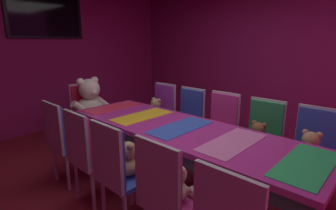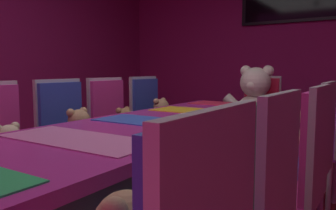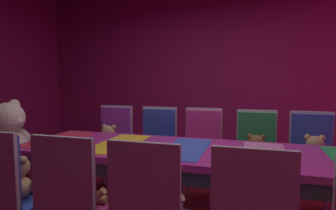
{
  "view_description": "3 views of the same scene",
  "coord_description": "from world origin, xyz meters",
  "px_view_note": "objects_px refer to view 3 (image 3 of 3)",
  "views": [
    {
      "loc": [
        -1.96,
        -1.65,
        1.62
      ],
      "look_at": [
        -0.05,
        0.14,
        0.97
      ],
      "focal_mm": 27.32,
      "sensor_mm": 36.0,
      "label": 1
    },
    {
      "loc": [
        1.18,
        -1.67,
        1.06
      ],
      "look_at": [
        0.08,
        0.02,
        0.85
      ],
      "focal_mm": 36.54,
      "sensor_mm": 36.0,
      "label": 2
    },
    {
      "loc": [
        -2.31,
        -0.54,
        1.32
      ],
      "look_at": [
        0.21,
        0.22,
        1.08
      ],
      "focal_mm": 31.33,
      "sensor_mm": 36.0,
      "label": 3
    }
  ],
  "objects_px": {
    "teddy_left_3": "(85,191)",
    "chair_left_2": "(149,207)",
    "chair_left_4": "(2,187)",
    "chair_right_4": "(114,138)",
    "king_teddy_bear": "(10,137)",
    "teddy_left_4": "(19,180)",
    "teddy_left_1": "(253,210)",
    "chair_right_0": "(312,151)",
    "chair_right_3": "(158,141)",
    "teddy_right_4": "(108,141)",
    "teddy_right_1": "(256,152)",
    "teddy_left_2": "(157,197)",
    "teddy_right_0": "(314,155)",
    "chair_left_3": "(72,197)",
    "banquet_table": "(186,158)",
    "chair_right_1": "(256,148)",
    "chair_right_2": "(202,144)"
  },
  "relations": [
    {
      "from": "chair_right_4",
      "to": "king_teddy_bear",
      "type": "xyz_separation_m",
      "value": [
        -0.82,
        0.73,
        0.13
      ]
    },
    {
      "from": "chair_left_3",
      "to": "king_teddy_bear",
      "type": "relative_size",
      "value": 1.46
    },
    {
      "from": "teddy_left_4",
      "to": "king_teddy_bear",
      "type": "relative_size",
      "value": 0.5
    },
    {
      "from": "chair_left_3",
      "to": "teddy_right_0",
      "type": "height_order",
      "value": "chair_left_3"
    },
    {
      "from": "chair_left_2",
      "to": "chair_left_4",
      "type": "bearing_deg",
      "value": 89.42
    },
    {
      "from": "teddy_left_2",
      "to": "teddy_right_0",
      "type": "xyz_separation_m",
      "value": [
        1.35,
        -1.1,
        0.0
      ]
    },
    {
      "from": "teddy_left_3",
      "to": "chair_left_4",
      "type": "bearing_deg",
      "value": 104.05
    },
    {
      "from": "chair_right_3",
      "to": "teddy_right_4",
      "type": "bearing_deg",
      "value": -76.86
    },
    {
      "from": "chair_left_3",
      "to": "teddy_right_1",
      "type": "height_order",
      "value": "chair_left_3"
    },
    {
      "from": "teddy_right_0",
      "to": "chair_right_2",
      "type": "distance_m",
      "value": 1.11
    },
    {
      "from": "teddy_right_0",
      "to": "teddy_right_4",
      "type": "distance_m",
      "value": 2.16
    },
    {
      "from": "teddy_right_0",
      "to": "teddy_left_3",
      "type": "bearing_deg",
      "value": -49.84
    },
    {
      "from": "chair_right_1",
      "to": "teddy_right_4",
      "type": "height_order",
      "value": "chair_right_1"
    },
    {
      "from": "teddy_right_1",
      "to": "teddy_left_2",
      "type": "bearing_deg",
      "value": -23.08
    },
    {
      "from": "chair_left_2",
      "to": "chair_right_1",
      "type": "xyz_separation_m",
      "value": [
        1.64,
        -0.57,
        0.0
      ]
    },
    {
      "from": "teddy_left_3",
      "to": "teddy_right_4",
      "type": "bearing_deg",
      "value": 22.34
    },
    {
      "from": "chair_right_0",
      "to": "chair_right_3",
      "type": "height_order",
      "value": "same"
    },
    {
      "from": "banquet_table",
      "to": "teddy_left_2",
      "type": "bearing_deg",
      "value": 178.09
    },
    {
      "from": "chair_left_4",
      "to": "teddy_right_1",
      "type": "xyz_separation_m",
      "value": [
        1.48,
        -1.62,
        -0.01
      ]
    },
    {
      "from": "chair_left_3",
      "to": "chair_right_0",
      "type": "bearing_deg",
      "value": -44.3
    },
    {
      "from": "teddy_left_3",
      "to": "teddy_right_1",
      "type": "bearing_deg",
      "value": -38.63
    },
    {
      "from": "chair_right_0",
      "to": "chair_left_3",
      "type": "bearing_deg",
      "value": -44.3
    },
    {
      "from": "banquet_table",
      "to": "teddy_left_2",
      "type": "height_order",
      "value": "teddy_left_2"
    },
    {
      "from": "chair_right_1",
      "to": "chair_right_2",
      "type": "xyz_separation_m",
      "value": [
        0.03,
        0.57,
        0.0
      ]
    },
    {
      "from": "teddy_left_4",
      "to": "teddy_left_1",
      "type": "bearing_deg",
      "value": -89.62
    },
    {
      "from": "teddy_left_3",
      "to": "teddy_right_4",
      "type": "distance_m",
      "value": 1.47
    },
    {
      "from": "teddy_left_1",
      "to": "chair_right_2",
      "type": "distance_m",
      "value": 1.6
    },
    {
      "from": "chair_right_3",
      "to": "chair_left_3",
      "type": "bearing_deg",
      "value": -0.02
    },
    {
      "from": "teddy_right_4",
      "to": "king_teddy_bear",
      "type": "distance_m",
      "value": 1.0
    },
    {
      "from": "chair_left_2",
      "to": "chair_left_4",
      "type": "relative_size",
      "value": 1.0
    },
    {
      "from": "chair_right_3",
      "to": "chair_right_4",
      "type": "distance_m",
      "value": 0.56
    },
    {
      "from": "banquet_table",
      "to": "teddy_left_4",
      "type": "relative_size",
      "value": 8.51
    },
    {
      "from": "teddy_left_3",
      "to": "teddy_right_4",
      "type": "xyz_separation_m",
      "value": [
        1.36,
        0.56,
        0.02
      ]
    },
    {
      "from": "chair_left_2",
      "to": "chair_left_4",
      "type": "height_order",
      "value": "same"
    },
    {
      "from": "chair_left_2",
      "to": "chair_right_4",
      "type": "relative_size",
      "value": 1.0
    },
    {
      "from": "chair_left_2",
      "to": "chair_right_3",
      "type": "relative_size",
      "value": 1.0
    },
    {
      "from": "teddy_right_4",
      "to": "teddy_left_1",
      "type": "bearing_deg",
      "value": 50.51
    },
    {
      "from": "teddy_left_1",
      "to": "teddy_left_3",
      "type": "height_order",
      "value": "teddy_left_1"
    },
    {
      "from": "teddy_left_1",
      "to": "king_teddy_bear",
      "type": "bearing_deg",
      "value": 74.32
    },
    {
      "from": "chair_left_4",
      "to": "king_teddy_bear",
      "type": "distance_m",
      "value": 1.11
    },
    {
      "from": "teddy_left_2",
      "to": "chair_right_2",
      "type": "distance_m",
      "value": 1.52
    },
    {
      "from": "teddy_left_1",
      "to": "teddy_left_3",
      "type": "distance_m",
      "value": 1.06
    },
    {
      "from": "chair_right_1",
      "to": "king_teddy_bear",
      "type": "xyz_separation_m",
      "value": [
        -0.81,
        2.36,
        0.13
      ]
    },
    {
      "from": "teddy_left_3",
      "to": "chair_left_2",
      "type": "bearing_deg",
      "value": -106.14
    },
    {
      "from": "chair_right_0",
      "to": "chair_right_2",
      "type": "xyz_separation_m",
      "value": [
        0.02,
        1.09,
        0.0
      ]
    },
    {
      "from": "chair_left_2",
      "to": "chair_right_3",
      "type": "xyz_separation_m",
      "value": [
        1.63,
        0.5,
        0.0
      ]
    },
    {
      "from": "teddy_left_3",
      "to": "chair_right_2",
      "type": "xyz_separation_m",
      "value": [
        1.52,
        -0.51,
        0.02
      ]
    },
    {
      "from": "teddy_left_2",
      "to": "teddy_right_1",
      "type": "relative_size",
      "value": 1.05
    },
    {
      "from": "chair_right_1",
      "to": "chair_left_3",
      "type": "bearing_deg",
      "value": -33.35
    },
    {
      "from": "chair_left_2",
      "to": "chair_right_3",
      "type": "height_order",
      "value": "same"
    }
  ]
}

